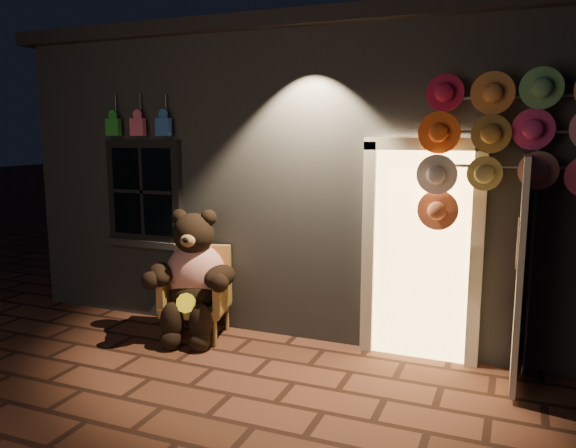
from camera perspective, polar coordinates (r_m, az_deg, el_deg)
The scene contains 5 objects.
ground at distance 5.09m, azimuth -5.79°, elevation -16.82°, with size 60.00×60.00×0.00m, color brown.
shop_building at distance 8.32m, azimuth 7.06°, elevation 5.73°, with size 7.30×5.95×3.51m.
wicker_armchair at distance 6.34m, azimuth -9.11°, elevation -6.81°, with size 0.80×0.75×0.99m.
teddy_bear at distance 6.17m, azimuth -9.60°, elevation -5.30°, with size 1.02×0.90×1.44m.
hat_rack at distance 5.31m, azimuth 21.29°, elevation 7.89°, with size 1.57×0.22×2.77m.
Camera 1 is at (2.18, -4.03, 2.23)m, focal length 35.00 mm.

